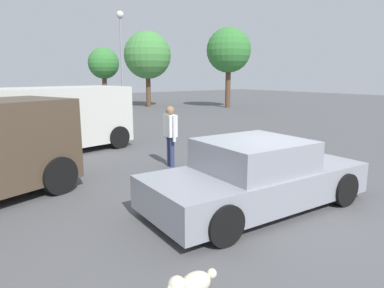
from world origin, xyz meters
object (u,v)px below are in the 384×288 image
object	(u,v)px
van_white	(52,118)
light_post_far	(121,45)
sedan_foreground	(256,177)
dog	(192,284)
pedestrian	(170,131)

from	to	relation	value
van_white	light_post_far	distance (m)	11.02
van_white	sedan_foreground	bearing A→B (deg)	-87.39
dog	van_white	size ratio (longest dim) A/B	0.12
pedestrian	light_post_far	bearing A→B (deg)	77.20
sedan_foreground	pedestrian	bearing A→B (deg)	87.53
van_white	dog	bearing A→B (deg)	-107.13
sedan_foreground	pedestrian	distance (m)	3.50
sedan_foreground	light_post_far	world-z (taller)	light_post_far
sedan_foreground	van_white	xyz separation A→B (m)	(-1.60, 7.20, 0.53)
sedan_foreground	pedestrian	world-z (taller)	pedestrian
dog	pedestrian	bearing A→B (deg)	-119.60
dog	light_post_far	distance (m)	19.12
pedestrian	light_post_far	xyz separation A→B (m)	(4.57, 12.03, 3.24)
sedan_foreground	van_white	size ratio (longest dim) A/B	0.87
dog	van_white	xyz separation A→B (m)	(1.11, 8.77, 0.85)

